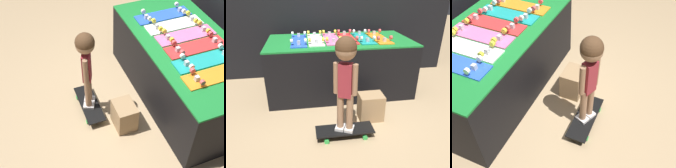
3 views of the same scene
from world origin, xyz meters
The scene contains 11 objects.
ground_plane centered at (0.00, 0.00, 0.00)m, with size 16.00×16.00×0.00m, color tan.
display_rack centered at (0.00, 0.54, 0.39)m, with size 2.00×0.98×0.77m.
skateboard_blue_on_rack centered at (-0.56, 0.53, 0.79)m, with size 0.20×0.69×0.09m.
skateboard_white_on_rack centered at (-0.34, 0.55, 0.79)m, with size 0.20×0.69×0.09m.
skateboard_pink_on_rack centered at (-0.11, 0.57, 0.79)m, with size 0.20×0.69×0.09m.
skateboard_red_on_rack centered at (0.11, 0.57, 0.79)m, with size 0.20×0.69×0.09m.
skateboard_teal_on_rack centered at (0.34, 0.54, 0.79)m, with size 0.20×0.69×0.09m.
skateboard_orange_on_rack centered at (0.56, 0.52, 0.79)m, with size 0.20×0.69×0.09m.
skateboard_on_floor centered at (-0.13, -0.58, 0.07)m, with size 0.61×0.21×0.09m.
child centered at (-0.13, -0.58, 0.78)m, with size 0.22×0.20×0.99m.
storage_box centered at (0.24, -0.29, 0.16)m, with size 0.28×0.22×0.32m.
Camera 3 is at (-1.79, -1.06, 2.26)m, focal length 42.00 mm.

